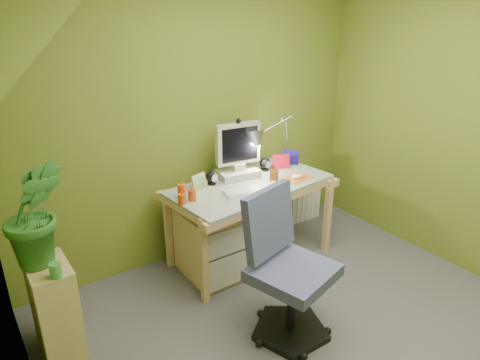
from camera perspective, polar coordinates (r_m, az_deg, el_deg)
floor at (r=3.10m, az=11.36°, el=-20.87°), size 3.20×3.20×0.01m
wall_back at (r=3.64m, az=-5.44°, el=8.08°), size 3.20×0.01×2.40m
wall_left at (r=1.74m, az=-25.85°, el=-11.30°), size 0.01×3.20×2.40m
slope_ceiling at (r=1.67m, az=-8.90°, el=13.56°), size 1.10×3.20×1.10m
desk at (r=3.74m, az=1.32°, el=-5.40°), size 1.38×0.79×0.71m
monitor at (r=3.62m, az=-0.27°, el=4.59°), size 0.44×0.29×0.56m
speaker_left at (r=3.55m, az=-3.68°, el=0.31°), size 0.11×0.11×0.11m
speaker_right at (r=3.83m, az=3.23°, el=2.06°), size 0.11×0.11×0.12m
keyboard at (r=3.43m, az=1.67°, el=-1.27°), size 0.48×0.24×0.02m
mousepad at (r=3.71m, az=7.40°, el=0.26°), size 0.25×0.19×0.01m
mouse at (r=3.70m, az=7.42°, el=0.48°), size 0.12×0.09×0.04m
amber_tumbler at (r=3.61m, az=4.43°, el=0.51°), size 0.08×0.08×0.09m
candle_cluster at (r=3.28m, az=-7.24°, el=-1.72°), size 0.17×0.15×0.12m
photo_frame_red at (r=3.89m, az=5.34°, el=2.40°), size 0.15×0.07×0.13m
photo_frame_blue at (r=4.01m, az=6.52°, el=2.95°), size 0.13×0.11×0.13m
photo_frame_green at (r=3.47m, az=-5.34°, el=-0.21°), size 0.14×0.06×0.12m
desk_lamp at (r=3.87m, az=5.26°, el=6.42°), size 0.66×0.40×0.66m
side_ledge at (r=3.07m, az=-22.75°, el=-15.14°), size 0.24×0.36×0.63m
potted_plant at (r=2.79m, az=-24.96°, el=-3.88°), size 0.37×0.31×0.66m
green_cup at (r=2.75m, az=-22.74°, el=-10.72°), size 0.08×0.08×0.09m
task_chair at (r=2.88m, az=6.90°, el=-11.49°), size 0.68×0.68×1.00m
radiator at (r=4.52m, az=7.84°, el=-2.73°), size 0.39×0.17×0.39m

